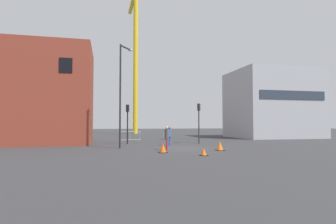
{
  "coord_description": "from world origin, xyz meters",
  "views": [
    {
      "loc": [
        -5.94,
        -21.13,
        2.0
      ],
      "look_at": [
        0.0,
        4.82,
        3.11
      ],
      "focal_mm": 29.14,
      "sensor_mm": 36.0,
      "label": 1
    }
  ],
  "objects_px": {
    "construction_crane": "(135,39)",
    "streetlamp_tall": "(122,88)",
    "traffic_light_near": "(128,117)",
    "pedestrian_waiting": "(169,135)",
    "traffic_cone_striped": "(163,148)",
    "traffic_light_island": "(199,117)",
    "pedestrian_walking": "(167,136)",
    "traffic_cone_orange": "(220,146)",
    "traffic_cone_on_verge": "(204,152)"
  },
  "relations": [
    {
      "from": "construction_crane",
      "to": "streetlamp_tall",
      "type": "relative_size",
      "value": 3.42
    },
    {
      "from": "traffic_light_near",
      "to": "pedestrian_waiting",
      "type": "distance_m",
      "value": 4.88
    },
    {
      "from": "traffic_cone_striped",
      "to": "pedestrian_waiting",
      "type": "bearing_deg",
      "value": 72.57
    },
    {
      "from": "traffic_light_island",
      "to": "pedestrian_waiting",
      "type": "distance_m",
      "value": 4.24
    },
    {
      "from": "streetlamp_tall",
      "to": "construction_crane",
      "type": "bearing_deg",
      "value": 81.95
    },
    {
      "from": "traffic_light_island",
      "to": "pedestrian_walking",
      "type": "xyz_separation_m",
      "value": [
        -4.55,
        -5.84,
        -1.62
      ]
    },
    {
      "from": "streetlamp_tall",
      "to": "traffic_cone_orange",
      "type": "height_order",
      "value": "streetlamp_tall"
    },
    {
      "from": "streetlamp_tall",
      "to": "traffic_cone_on_verge",
      "type": "bearing_deg",
      "value": -52.98
    },
    {
      "from": "streetlamp_tall",
      "to": "pedestrian_walking",
      "type": "xyz_separation_m",
      "value": [
        3.21,
        -2.57,
        -3.84
      ]
    },
    {
      "from": "pedestrian_waiting",
      "to": "traffic_cone_striped",
      "type": "distance_m",
      "value": 5.78
    },
    {
      "from": "traffic_cone_orange",
      "to": "traffic_cone_striped",
      "type": "distance_m",
      "value": 4.49
    },
    {
      "from": "streetlamp_tall",
      "to": "pedestrian_waiting",
      "type": "height_order",
      "value": "streetlamp_tall"
    },
    {
      "from": "traffic_cone_orange",
      "to": "traffic_cone_striped",
      "type": "xyz_separation_m",
      "value": [
        -4.45,
        -0.61,
        -0.02
      ]
    },
    {
      "from": "streetlamp_tall",
      "to": "pedestrian_waiting",
      "type": "distance_m",
      "value": 5.99
    },
    {
      "from": "traffic_cone_on_verge",
      "to": "traffic_cone_striped",
      "type": "xyz_separation_m",
      "value": [
        -2.12,
        2.23,
        0.08
      ]
    },
    {
      "from": "traffic_cone_orange",
      "to": "traffic_cone_on_verge",
      "type": "distance_m",
      "value": 3.67
    },
    {
      "from": "streetlamp_tall",
      "to": "pedestrian_walking",
      "type": "distance_m",
      "value": 5.63
    },
    {
      "from": "streetlamp_tall",
      "to": "pedestrian_walking",
      "type": "bearing_deg",
      "value": -38.73
    },
    {
      "from": "traffic_cone_on_verge",
      "to": "traffic_light_near",
      "type": "bearing_deg",
      "value": 109.86
    },
    {
      "from": "construction_crane",
      "to": "traffic_light_island",
      "type": "xyz_separation_m",
      "value": [
        3.48,
        -27.03,
        -15.88
      ]
    },
    {
      "from": "traffic_light_island",
      "to": "streetlamp_tall",
      "type": "bearing_deg",
      "value": -157.19
    },
    {
      "from": "pedestrian_waiting",
      "to": "traffic_cone_on_verge",
      "type": "bearing_deg",
      "value": -86.99
    },
    {
      "from": "construction_crane",
      "to": "traffic_light_island",
      "type": "bearing_deg",
      "value": -82.67
    },
    {
      "from": "construction_crane",
      "to": "traffic_cone_on_verge",
      "type": "relative_size",
      "value": 61.85
    },
    {
      "from": "pedestrian_walking",
      "to": "streetlamp_tall",
      "type": "bearing_deg",
      "value": 141.27
    },
    {
      "from": "traffic_light_near",
      "to": "traffic_light_island",
      "type": "xyz_separation_m",
      "value": [
        6.92,
        -1.21,
        0.08
      ]
    },
    {
      "from": "construction_crane",
      "to": "pedestrian_waiting",
      "type": "distance_m",
      "value": 33.77
    },
    {
      "from": "traffic_light_near",
      "to": "traffic_light_island",
      "type": "relative_size",
      "value": 0.97
    },
    {
      "from": "traffic_cone_orange",
      "to": "traffic_cone_on_verge",
      "type": "bearing_deg",
      "value": -129.19
    },
    {
      "from": "traffic_light_island",
      "to": "pedestrian_walking",
      "type": "distance_m",
      "value": 7.58
    },
    {
      "from": "traffic_cone_orange",
      "to": "traffic_cone_on_verge",
      "type": "xyz_separation_m",
      "value": [
        -2.32,
        -2.85,
        -0.1
      ]
    },
    {
      "from": "construction_crane",
      "to": "streetlamp_tall",
      "type": "height_order",
      "value": "construction_crane"
    },
    {
      "from": "construction_crane",
      "to": "pedestrian_waiting",
      "type": "bearing_deg",
      "value": -89.93
    },
    {
      "from": "pedestrian_waiting",
      "to": "traffic_cone_on_verge",
      "type": "distance_m",
      "value": 7.76
    },
    {
      "from": "streetlamp_tall",
      "to": "traffic_cone_on_verge",
      "type": "relative_size",
      "value": 18.1
    },
    {
      "from": "construction_crane",
      "to": "traffic_cone_orange",
      "type": "height_order",
      "value": "construction_crane"
    },
    {
      "from": "traffic_light_island",
      "to": "construction_crane",
      "type": "bearing_deg",
      "value": 97.33
    },
    {
      "from": "construction_crane",
      "to": "traffic_cone_orange",
      "type": "distance_m",
      "value": 38.43
    },
    {
      "from": "traffic_light_island",
      "to": "traffic_cone_on_verge",
      "type": "height_order",
      "value": "traffic_light_island"
    },
    {
      "from": "construction_crane",
      "to": "traffic_cone_on_verge",
      "type": "bearing_deg",
      "value": -89.31
    },
    {
      "from": "traffic_light_near",
      "to": "traffic_cone_striped",
      "type": "distance_m",
      "value": 8.98
    },
    {
      "from": "construction_crane",
      "to": "pedestrian_waiting",
      "type": "height_order",
      "value": "construction_crane"
    },
    {
      "from": "traffic_light_island",
      "to": "traffic_cone_on_verge",
      "type": "relative_size",
      "value": 8.5
    },
    {
      "from": "traffic_light_near",
      "to": "pedestrian_walking",
      "type": "height_order",
      "value": "traffic_light_near"
    },
    {
      "from": "traffic_light_near",
      "to": "pedestrian_waiting",
      "type": "height_order",
      "value": "traffic_light_near"
    },
    {
      "from": "streetlamp_tall",
      "to": "pedestrian_walking",
      "type": "height_order",
      "value": "streetlamp_tall"
    },
    {
      "from": "traffic_light_island",
      "to": "traffic_cone_striped",
      "type": "height_order",
      "value": "traffic_light_island"
    },
    {
      "from": "pedestrian_waiting",
      "to": "traffic_light_island",
      "type": "bearing_deg",
      "value": 27.8
    },
    {
      "from": "pedestrian_waiting",
      "to": "pedestrian_walking",
      "type": "bearing_deg",
      "value": -105.42
    },
    {
      "from": "traffic_light_island",
      "to": "pedestrian_waiting",
      "type": "bearing_deg",
      "value": -152.2
    }
  ]
}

